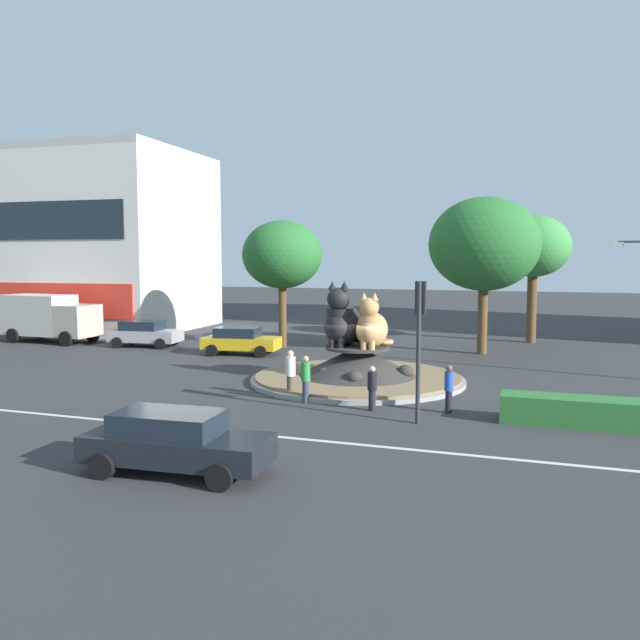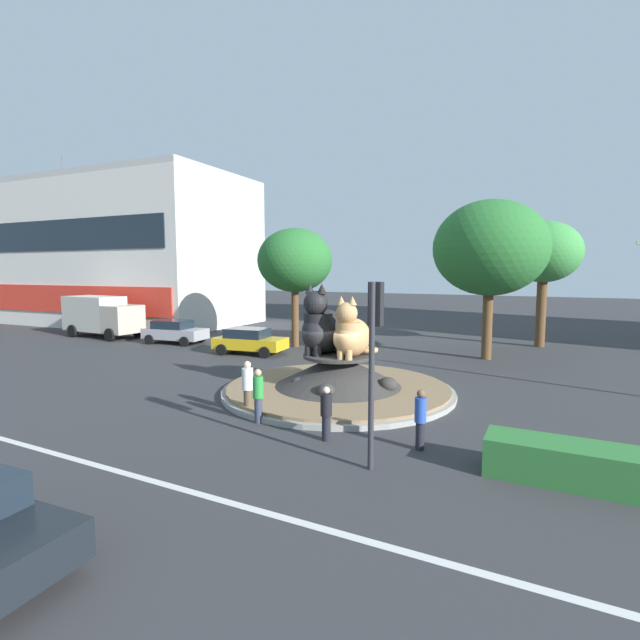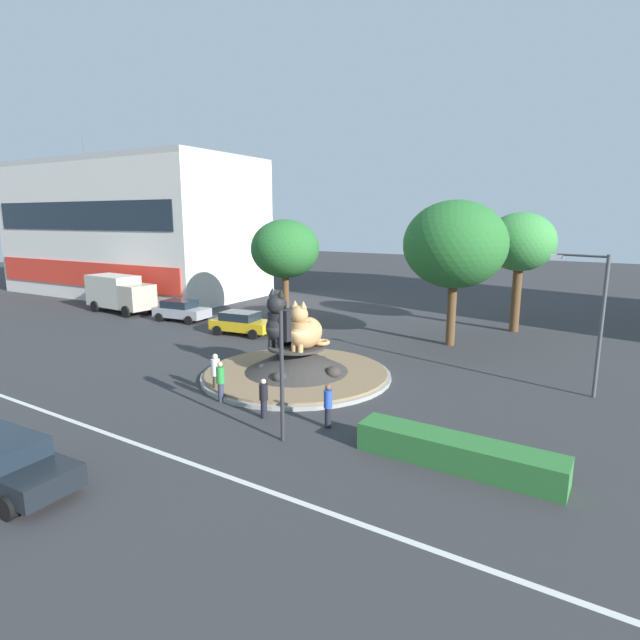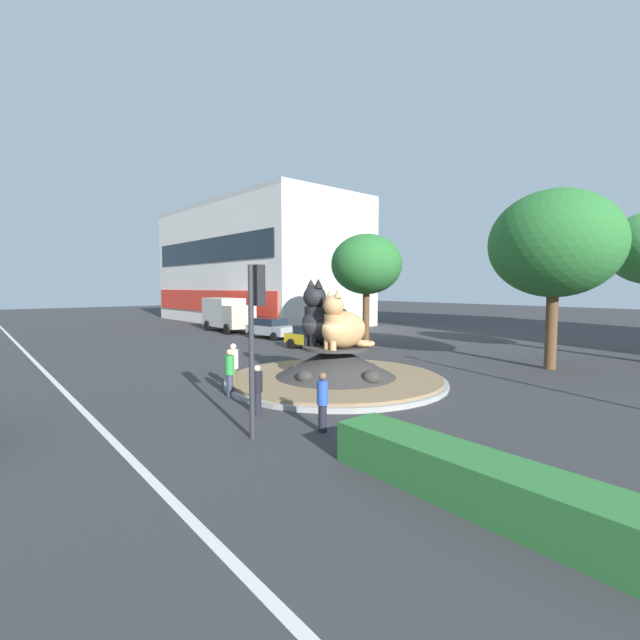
% 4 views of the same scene
% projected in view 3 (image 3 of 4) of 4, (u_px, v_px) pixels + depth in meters
% --- Properties ---
extents(ground_plane, '(160.00, 160.00, 0.00)m').
position_uv_depth(ground_plane, '(296.00, 376.00, 24.36)').
color(ground_plane, '#333335').
extents(lane_centreline, '(112.00, 0.20, 0.01)m').
position_uv_depth(lane_centreline, '(143.00, 446.00, 16.91)').
color(lane_centreline, silver).
rests_on(lane_centreline, ground).
extents(roundabout_island, '(9.08, 9.08, 1.53)m').
position_uv_depth(roundabout_island, '(296.00, 365.00, 24.24)').
color(roundabout_island, gray).
rests_on(roundabout_island, ground).
extents(cat_statue_black, '(1.89, 2.81, 2.77)m').
position_uv_depth(cat_statue_black, '(284.00, 324.00, 24.18)').
color(cat_statue_black, black).
rests_on(cat_statue_black, roundabout_island).
extents(cat_statue_calico, '(1.49, 2.38, 2.34)m').
position_uv_depth(cat_statue_calico, '(305.00, 331.00, 23.34)').
color(cat_statue_calico, tan).
rests_on(cat_statue_calico, roundabout_island).
extents(traffic_light_mast, '(0.33, 0.46, 4.52)m').
position_uv_depth(traffic_light_mast, '(284.00, 350.00, 16.82)').
color(traffic_light_mast, '#2D2D33').
rests_on(traffic_light_mast, ground).
extents(shophouse_block, '(26.06, 13.15, 15.91)m').
position_uv_depth(shophouse_block, '(133.00, 229.00, 50.42)').
color(shophouse_block, silver).
rests_on(shophouse_block, ground).
extents(clipped_hedge_strip, '(6.29, 1.20, 0.90)m').
position_uv_depth(clipped_hedge_strip, '(457.00, 453.00, 15.46)').
color(clipped_hedge_strip, '#2D7033').
rests_on(clipped_hedge_strip, ground).
extents(broadleaf_tree_behind_island, '(4.65, 4.65, 7.41)m').
position_uv_depth(broadleaf_tree_behind_island, '(285.00, 249.00, 34.35)').
color(broadleaf_tree_behind_island, brown).
rests_on(broadleaf_tree_behind_island, ground).
extents(second_tree_near_tower, '(5.97, 5.97, 8.53)m').
position_uv_depth(second_tree_near_tower, '(455.00, 245.00, 29.27)').
color(second_tree_near_tower, brown).
rests_on(second_tree_near_tower, ground).
extents(third_tree_left, '(4.47, 4.47, 7.87)m').
position_uv_depth(third_tree_left, '(520.00, 243.00, 32.93)').
color(third_tree_left, brown).
rests_on(third_tree_left, ground).
extents(streetlight_arm, '(2.31, 0.75, 6.05)m').
position_uv_depth(streetlight_arm, '(595.00, 313.00, 21.07)').
color(streetlight_arm, '#4C4C51').
rests_on(streetlight_arm, ground).
extents(pedestrian_black_shirt, '(0.33, 0.33, 1.55)m').
position_uv_depth(pedestrian_black_shirt, '(264.00, 397.00, 19.17)').
color(pedestrian_black_shirt, black).
rests_on(pedestrian_black_shirt, ground).
extents(pedestrian_white_shirt, '(0.38, 0.38, 1.80)m').
position_uv_depth(pedestrian_white_shirt, '(216.00, 373.00, 21.76)').
color(pedestrian_white_shirt, brown).
rests_on(pedestrian_white_shirt, ground).
extents(pedestrian_green_shirt, '(0.33, 0.33, 1.72)m').
position_uv_depth(pedestrian_green_shirt, '(220.00, 380.00, 20.85)').
color(pedestrian_green_shirt, '#33384C').
rests_on(pedestrian_green_shirt, ground).
extents(pedestrian_blue_shirt, '(0.31, 0.31, 1.65)m').
position_uv_depth(pedestrian_blue_shirt, '(328.00, 405.00, 18.25)').
color(pedestrian_blue_shirt, black).
rests_on(pedestrian_blue_shirt, ground).
extents(sedan_on_far_lane, '(4.31, 2.44, 1.54)m').
position_uv_depth(sedan_on_far_lane, '(181.00, 310.00, 37.38)').
color(sedan_on_far_lane, '#99999E').
rests_on(sedan_on_far_lane, ground).
extents(hatchback_near_shophouse, '(4.31, 2.50, 1.49)m').
position_uv_depth(hatchback_near_shophouse, '(242.00, 323.00, 33.04)').
color(hatchback_near_shophouse, gold).
rests_on(hatchback_near_shophouse, ground).
extents(parked_car_right, '(4.68, 2.19, 1.52)m').
position_uv_depth(parked_car_right, '(4.00, 462.00, 14.14)').
color(parked_car_right, black).
rests_on(parked_car_right, ground).
extents(delivery_box_truck, '(6.40, 2.80, 2.94)m').
position_uv_depth(delivery_box_truck, '(119.00, 293.00, 40.74)').
color(delivery_box_truck, '#B7AD99').
rests_on(delivery_box_truck, ground).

